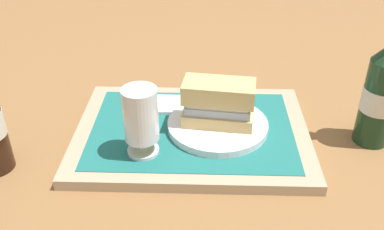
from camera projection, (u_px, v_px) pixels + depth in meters
name	position (u px, v px, depth m)	size (l,w,h in m)	color
ground_plane	(192.00, 137.00, 0.84)	(3.00, 3.00, 0.00)	olive
tray	(192.00, 133.00, 0.84)	(0.44, 0.32, 0.02)	tan
placemat	(192.00, 128.00, 0.83)	(0.38, 0.27, 0.00)	#1E6B66
plate	(218.00, 124.00, 0.83)	(0.19, 0.19, 0.01)	white
sandwich	(217.00, 101.00, 0.80)	(0.14, 0.08, 0.08)	tan
beer_glass	(141.00, 119.00, 0.73)	(0.06, 0.06, 0.12)	silver
napkin_folded	(164.00, 104.00, 0.90)	(0.09, 0.07, 0.01)	white
second_bottle	(383.00, 94.00, 0.77)	(0.07, 0.07, 0.27)	#19381E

